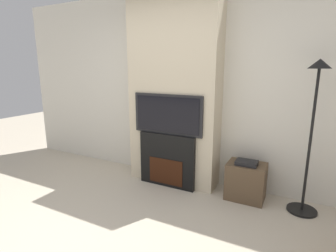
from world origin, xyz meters
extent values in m
cube|color=silver|center=(0.00, 2.03, 1.35)|extent=(6.00, 0.06, 2.70)
cube|color=beige|center=(0.00, 1.82, 1.35)|extent=(1.27, 0.36, 2.70)
cube|color=black|center=(0.00, 1.64, 0.38)|extent=(0.82, 0.14, 0.75)
cube|color=#33160A|center=(0.00, 1.56, 0.23)|extent=(0.51, 0.01, 0.36)
cube|color=black|center=(0.00, 1.64, 1.02)|extent=(1.00, 0.06, 0.54)
cube|color=black|center=(0.00, 1.60, 1.02)|extent=(0.92, 0.01, 0.48)
cylinder|color=black|center=(1.71, 1.73, 0.01)|extent=(0.33, 0.33, 0.03)
cylinder|color=black|center=(1.71, 1.73, 0.83)|extent=(0.03, 0.03, 1.60)
cone|color=black|center=(1.71, 1.73, 1.68)|extent=(0.23, 0.23, 0.10)
cube|color=brown|center=(1.05, 1.74, 0.23)|extent=(0.47, 0.35, 0.47)
cube|color=black|center=(1.05, 1.70, 0.49)|extent=(0.26, 0.19, 0.05)
camera|label=1|loc=(1.59, -1.44, 1.65)|focal=28.00mm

